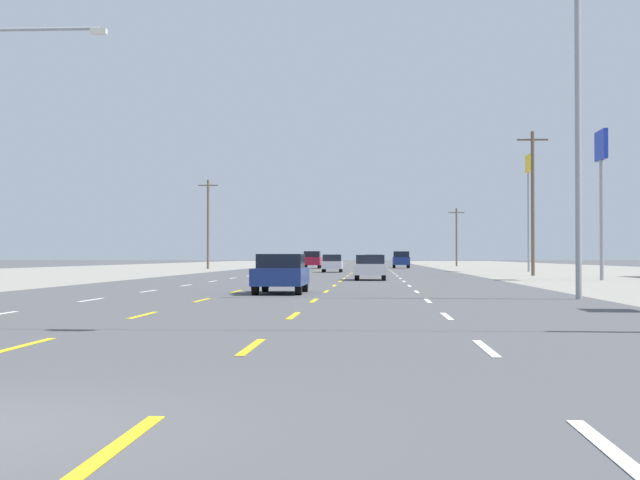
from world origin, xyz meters
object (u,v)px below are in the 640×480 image
object	(u,v)px
sedan_center_turn_nearest	(281,273)
sedan_inner_right_near	(370,267)
suv_far_right_farther	(401,259)
streetlight_right_row_0	(564,109)
suv_inner_left_far	(312,259)
hatchback_center_turn_mid	(332,263)
pole_sign_right_row_2	(528,182)
pole_sign_right_row_1	(601,165)
hatchback_inner_right_midfar	(374,263)

from	to	relation	value
sedan_center_turn_nearest	sedan_inner_right_near	world-z (taller)	same
suv_far_right_farther	streetlight_right_row_0	bearing A→B (deg)	-88.02
sedan_inner_right_near	suv_inner_left_far	bearing A→B (deg)	97.22
hatchback_center_turn_mid	suv_inner_left_far	bearing A→B (deg)	97.30
suv_inner_left_far	sedan_inner_right_near	bearing A→B (deg)	-82.78
sedan_center_turn_nearest	pole_sign_right_row_2	distance (m)	54.36
pole_sign_right_row_2	sedan_center_turn_nearest	bearing A→B (deg)	-108.80
sedan_inner_right_near	suv_inner_left_far	size ratio (longest dim) A/B	0.92
sedan_inner_right_near	hatchback_center_turn_mid	world-z (taller)	hatchback_center_turn_mid
sedan_center_turn_nearest	sedan_inner_right_near	xyz separation A→B (m)	(3.24, 20.10, 0.00)
sedan_center_turn_nearest	suv_far_right_farther	world-z (taller)	suv_far_right_farther
pole_sign_right_row_2	streetlight_right_row_0	xyz separation A→B (m)	(-7.83, -55.19, -1.92)
pole_sign_right_row_1	pole_sign_right_row_2	world-z (taller)	pole_sign_right_row_2
sedan_center_turn_nearest	pole_sign_right_row_2	world-z (taller)	pole_sign_right_row_2
sedan_inner_right_near	pole_sign_right_row_1	size ratio (longest dim) A/B	0.52
hatchback_center_turn_mid	suv_far_right_farther	bearing A→B (deg)	77.36
suv_far_right_farther	sedan_inner_right_near	bearing A→B (deg)	-93.43
pole_sign_right_row_1	suv_inner_left_far	bearing A→B (deg)	110.40
sedan_inner_right_near	suv_far_right_farther	size ratio (longest dim) A/B	0.92
streetlight_right_row_0	hatchback_inner_right_midfar	bearing A→B (deg)	96.24
hatchback_inner_right_midfar	sedan_inner_right_near	bearing A→B (deg)	-90.38
sedan_center_turn_nearest	streetlight_right_row_0	bearing A→B (deg)	-23.75
sedan_inner_right_near	suv_far_right_farther	world-z (taller)	suv_far_right_farther
hatchback_center_turn_mid	sedan_center_turn_nearest	bearing A→B (deg)	-89.81
sedan_inner_right_near	pole_sign_right_row_2	size ratio (longest dim) A/B	0.43
hatchback_center_turn_mid	pole_sign_right_row_1	bearing A→B (deg)	-58.21
sedan_inner_right_near	suv_far_right_farther	distance (m)	57.74
suv_inner_left_far	pole_sign_right_row_1	distance (m)	58.18
hatchback_center_turn_mid	streetlight_right_row_0	size ratio (longest dim) A/B	0.37
sedan_center_turn_nearest	hatchback_inner_right_midfar	size ratio (longest dim) A/B	1.15
sedan_inner_right_near	pole_sign_right_row_2	bearing A→B (deg)	65.43
hatchback_inner_right_midfar	pole_sign_right_row_1	size ratio (longest dim) A/B	0.45
pole_sign_right_row_2	streetlight_right_row_0	world-z (taller)	streetlight_right_row_0
sedan_inner_right_near	pole_sign_right_row_1	bearing A→B (deg)	0.82
sedan_inner_right_near	hatchback_inner_right_midfar	world-z (taller)	hatchback_inner_right_midfar
sedan_center_turn_nearest	suv_far_right_farther	size ratio (longest dim) A/B	0.92
sedan_center_turn_nearest	sedan_inner_right_near	bearing A→B (deg)	80.85
hatchback_center_turn_mid	suv_inner_left_far	world-z (taller)	suv_inner_left_far
hatchback_center_turn_mid	pole_sign_right_row_2	world-z (taller)	pole_sign_right_row_2
sedan_center_turn_nearest	hatchback_inner_right_midfar	xyz separation A→B (m)	(3.45, 51.43, 0.03)
suv_far_right_farther	pole_sign_right_row_2	distance (m)	29.63
pole_sign_right_row_1	streetlight_right_row_0	xyz separation A→B (m)	(-7.00, -24.48, -0.54)
hatchback_center_turn_mid	pole_sign_right_row_1	size ratio (longest dim) A/B	0.45
suv_far_right_farther	pole_sign_right_row_1	distance (m)	58.56
hatchback_inner_right_midfar	sedan_center_turn_nearest	bearing A→B (deg)	-93.83
sedan_center_turn_nearest	hatchback_center_turn_mid	bearing A→B (deg)	90.19
sedan_center_turn_nearest	hatchback_center_turn_mid	distance (m)	47.21
suv_far_right_farther	streetlight_right_row_0	distance (m)	82.14
suv_inner_left_far	suv_far_right_farther	size ratio (longest dim) A/B	1.00
hatchback_inner_right_midfar	pole_sign_right_row_1	world-z (taller)	pole_sign_right_row_1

